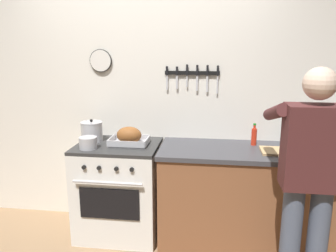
# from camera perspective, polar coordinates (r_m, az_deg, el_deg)

# --- Properties ---
(wall_back) EXTENTS (6.00, 0.13, 2.60)m
(wall_back) POSITION_cam_1_polar(r_m,az_deg,el_deg) (3.33, -3.54, 5.09)
(wall_back) COLOR white
(wall_back) RESTS_ON ground
(counter_block) EXTENTS (2.03, 0.65, 0.90)m
(counter_block) POSITION_cam_1_polar(r_m,az_deg,el_deg) (3.21, 17.57, -11.57)
(counter_block) COLOR brown
(counter_block) RESTS_ON ground
(stove) EXTENTS (0.76, 0.67, 0.90)m
(stove) POSITION_cam_1_polar(r_m,az_deg,el_deg) (3.27, -8.40, -10.71)
(stove) COLOR white
(stove) RESTS_ON ground
(person_cook) EXTENTS (0.51, 0.63, 1.66)m
(person_cook) POSITION_cam_1_polar(r_m,az_deg,el_deg) (2.44, 23.20, -7.47)
(person_cook) COLOR #4C566B
(person_cook) RESTS_ON ground
(roasting_pan) EXTENTS (0.35, 0.26, 0.17)m
(roasting_pan) POSITION_cam_1_polar(r_m,az_deg,el_deg) (3.07, -6.72, -1.86)
(roasting_pan) COLOR #B7B7BC
(roasting_pan) RESTS_ON stove
(stock_pot) EXTENTS (0.21, 0.21, 0.22)m
(stock_pot) POSITION_cam_1_polar(r_m,az_deg,el_deg) (3.25, -12.98, -0.91)
(stock_pot) COLOR #B7B7BC
(stock_pot) RESTS_ON stove
(saucepan) EXTENTS (0.16, 0.16, 0.10)m
(saucepan) POSITION_cam_1_polar(r_m,az_deg,el_deg) (3.02, -13.58, -2.83)
(saucepan) COLOR #B7B7BC
(saucepan) RESTS_ON stove
(cutting_board) EXTENTS (0.36, 0.24, 0.02)m
(cutting_board) POSITION_cam_1_polar(r_m,az_deg,el_deg) (3.00, 19.09, -4.15)
(cutting_board) COLOR tan
(cutting_board) RESTS_ON counter_block
(bottle_dish_soap) EXTENTS (0.07, 0.07, 0.20)m
(bottle_dish_soap) POSITION_cam_1_polar(r_m,az_deg,el_deg) (3.16, 20.20, -1.99)
(bottle_dish_soap) COLOR #338CCC
(bottle_dish_soap) RESTS_ON counter_block
(bottle_hot_sauce) EXTENTS (0.05, 0.05, 0.20)m
(bottle_hot_sauce) POSITION_cam_1_polar(r_m,az_deg,el_deg) (3.14, 14.59, -1.71)
(bottle_hot_sauce) COLOR red
(bottle_hot_sauce) RESTS_ON counter_block
(bottle_soy_sauce) EXTENTS (0.06, 0.06, 0.19)m
(bottle_soy_sauce) POSITION_cam_1_polar(r_m,az_deg,el_deg) (3.16, 21.85, -2.19)
(bottle_soy_sauce) COLOR black
(bottle_soy_sauce) RESTS_ON counter_block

